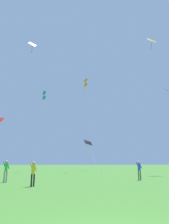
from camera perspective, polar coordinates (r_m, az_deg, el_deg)
The scene contains 9 objects.
kite_black_large at distance 46.88m, azimuth 1.02°, elevation -9.05°, with size 2.12×12.34×6.78m.
kite_orange_box at distance 44.93m, azimuth 0.32°, elevation 7.99°, with size 2.47×10.39×19.56m.
kite_purple_streamer at distance 46.17m, azimuth 22.12°, elevation 4.84°, with size 2.96×9.58×17.18m.
kite_pink_low at distance 50.00m, azimuth -14.65°, elevation 16.58°, with size 4.77×6.52×28.91m.
kite_yellow_diamond at distance 42.83m, azimuth 18.27°, elevation 17.32°, with size 3.48×7.33×25.27m.
kite_teal_box at distance 46.20m, azimuth -11.21°, elevation 4.39°, with size 4.43×6.94×17.12m.
person_far_back at distance 15.31m, azimuth -14.11°, elevation -15.75°, with size 0.54×0.23×1.67m.
person_in_red_shirt at distance 21.17m, azimuth 14.99°, elevation -14.96°, with size 0.47×0.45×1.77m.
person_foreground_watcher at distance 19.14m, azimuth -21.03°, elevation -14.60°, with size 0.58×0.24×1.80m.
Camera 1 is at (-1.12, -4.15, 1.56)m, focal length 32.80 mm.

